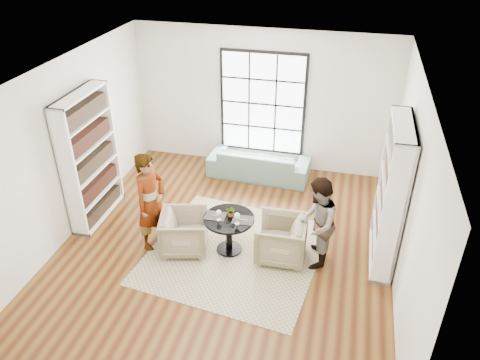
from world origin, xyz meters
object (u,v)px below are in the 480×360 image
(sofa, at_px, (259,163))
(wine_glass_right, at_px, (237,216))
(person_left, at_px, (151,202))
(armchair_right, at_px, (281,239))
(pedestal_table, at_px, (229,227))
(flower_centerpiece, at_px, (231,211))
(person_right, at_px, (317,223))
(armchair_left, at_px, (184,232))
(wine_glass_left, at_px, (219,213))

(sofa, height_order, wine_glass_right, wine_glass_right)
(sofa, relative_size, person_left, 1.23)
(sofa, relative_size, armchair_right, 2.65)
(pedestal_table, height_order, flower_centerpiece, flower_centerpiece)
(person_right, distance_m, wine_glass_right, 1.26)
(sofa, xyz_separation_m, wine_glass_right, (0.21, -2.72, 0.51))
(sofa, bearing_deg, armchair_left, 78.02)
(flower_centerpiece, bearing_deg, wine_glass_left, -136.65)
(sofa, bearing_deg, armchair_right, 111.84)
(pedestal_table, relative_size, armchair_left, 1.09)
(sofa, relative_size, wine_glass_right, 10.07)
(armchair_right, bearing_deg, flower_centerpiece, -92.63)
(pedestal_table, distance_m, person_left, 1.35)
(person_left, distance_m, wine_glass_right, 1.46)
(person_left, height_order, wine_glass_right, person_left)
(sofa, xyz_separation_m, person_left, (-1.25, -2.73, 0.56))
(person_left, bearing_deg, person_right, -68.32)
(pedestal_table, relative_size, wine_glass_left, 4.33)
(sofa, height_order, wine_glass_left, wine_glass_left)
(pedestal_table, bearing_deg, person_right, 1.58)
(armchair_right, relative_size, person_right, 0.52)
(armchair_right, relative_size, person_left, 0.46)
(person_left, distance_m, flower_centerpiece, 1.33)
(armchair_left, bearing_deg, armchair_right, -98.06)
(wine_glass_right, bearing_deg, flower_centerpiece, 127.97)
(armchair_left, xyz_separation_m, wine_glass_right, (0.91, 0.00, 0.47))
(armchair_left, height_order, person_right, person_right)
(flower_centerpiece, bearing_deg, person_left, -171.73)
(pedestal_table, bearing_deg, armchair_right, 2.59)
(person_right, bearing_deg, armchair_right, -89.82)
(sofa, bearing_deg, flower_centerpiece, 93.81)
(sofa, bearing_deg, pedestal_table, 93.20)
(person_right, bearing_deg, flower_centerpiece, -90.43)
(sofa, bearing_deg, wine_glass_left, 90.20)
(armchair_right, relative_size, wine_glass_left, 4.13)
(wine_glass_right, height_order, flower_centerpiece, wine_glass_right)
(wine_glass_right, bearing_deg, wine_glass_left, 174.53)
(armchair_right, xyz_separation_m, flower_centerpiece, (-0.84, 0.01, 0.40))
(sofa, height_order, person_left, person_left)
(wine_glass_left, xyz_separation_m, flower_centerpiece, (0.17, 0.16, -0.05))
(wine_glass_left, bearing_deg, flower_centerpiece, 43.35)
(pedestal_table, bearing_deg, wine_glass_left, -143.67)
(armchair_right, distance_m, wine_glass_right, 0.85)
(pedestal_table, xyz_separation_m, person_right, (1.41, 0.04, 0.29))
(wine_glass_right, bearing_deg, person_left, -179.85)
(person_right, bearing_deg, armchair_left, -85.14)
(sofa, relative_size, person_right, 1.37)
(armchair_right, bearing_deg, person_left, -86.95)
(pedestal_table, height_order, armchair_right, armchair_right)
(armchair_left, bearing_deg, person_left, 75.67)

